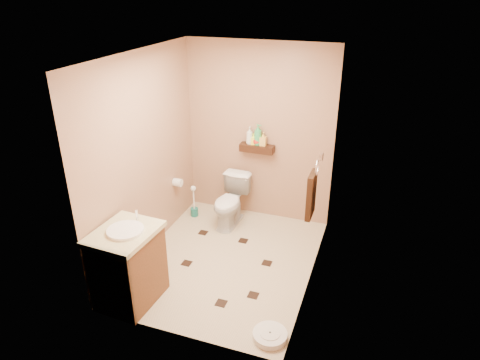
% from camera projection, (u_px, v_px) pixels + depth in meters
% --- Properties ---
extents(ground, '(2.50, 2.50, 0.00)m').
position_uv_depth(ground, '(227.00, 261.00, 5.12)').
color(ground, beige).
rests_on(ground, ground).
extents(wall_back, '(2.00, 0.04, 2.40)m').
position_uv_depth(wall_back, '(259.00, 134.00, 5.68)').
color(wall_back, '#A87A60').
rests_on(wall_back, ground).
extents(wall_front, '(2.00, 0.04, 2.40)m').
position_uv_depth(wall_front, '(171.00, 226.00, 3.54)').
color(wall_front, '#A87A60').
rests_on(wall_front, ground).
extents(wall_left, '(0.04, 2.50, 2.40)m').
position_uv_depth(wall_left, '(144.00, 158.00, 4.91)').
color(wall_left, '#A87A60').
rests_on(wall_left, ground).
extents(wall_right, '(0.04, 2.50, 2.40)m').
position_uv_depth(wall_right, '(317.00, 182.00, 4.31)').
color(wall_right, '#A87A60').
rests_on(wall_right, ground).
extents(ceiling, '(2.00, 2.50, 0.02)m').
position_uv_depth(ceiling, '(223.00, 55.00, 4.10)').
color(ceiling, white).
rests_on(ceiling, wall_back).
extents(wall_shelf, '(0.46, 0.14, 0.10)m').
position_uv_depth(wall_shelf, '(257.00, 148.00, 5.69)').
color(wall_shelf, '#331B0E').
rests_on(wall_shelf, wall_back).
extents(floor_accents, '(1.12, 1.31, 0.01)m').
position_uv_depth(floor_accents, '(228.00, 264.00, 5.06)').
color(floor_accents, black).
rests_on(floor_accents, ground).
extents(toilet, '(0.40, 0.68, 0.67)m').
position_uv_depth(toilet, '(230.00, 202.00, 5.77)').
color(toilet, white).
rests_on(toilet, ground).
extents(vanity, '(0.60, 0.71, 0.96)m').
position_uv_depth(vanity, '(128.00, 265.00, 4.34)').
color(vanity, brown).
rests_on(vanity, ground).
extents(bathroom_scale, '(0.42, 0.42, 0.07)m').
position_uv_depth(bathroom_scale, '(270.00, 335.00, 4.01)').
color(bathroom_scale, white).
rests_on(bathroom_scale, ground).
extents(toilet_brush, '(0.11, 0.11, 0.47)m').
position_uv_depth(toilet_brush, '(194.00, 205.00, 6.04)').
color(toilet_brush, '#1A6A61').
rests_on(toilet_brush, ground).
extents(towel_ring, '(0.12, 0.30, 0.76)m').
position_uv_depth(towel_ring, '(312.00, 193.00, 4.66)').
color(towel_ring, silver).
rests_on(towel_ring, wall_right).
extents(toilet_paper, '(0.12, 0.11, 0.12)m').
position_uv_depth(toilet_paper, '(178.00, 182.00, 5.70)').
color(toilet_paper, white).
rests_on(toilet_paper, wall_left).
extents(bottle_a, '(0.10, 0.10, 0.23)m').
position_uv_depth(bottle_a, '(250.00, 136.00, 5.65)').
color(bottle_a, silver).
rests_on(bottle_a, wall_shelf).
extents(bottle_b, '(0.08, 0.08, 0.15)m').
position_uv_depth(bottle_b, '(253.00, 139.00, 5.65)').
color(bottle_b, '#FBF634').
rests_on(bottle_b, wall_shelf).
extents(bottle_c, '(0.16, 0.16, 0.15)m').
position_uv_depth(bottle_c, '(257.00, 140.00, 5.64)').
color(bottle_c, red).
rests_on(bottle_c, wall_shelf).
extents(bottle_d, '(0.14, 0.14, 0.28)m').
position_uv_depth(bottle_d, '(258.00, 135.00, 5.61)').
color(bottle_d, '#38A85B').
rests_on(bottle_d, wall_shelf).
extents(bottle_e, '(0.08, 0.09, 0.18)m').
position_uv_depth(bottle_e, '(263.00, 139.00, 5.61)').
color(bottle_e, '#E7BA4D').
rests_on(bottle_e, wall_shelf).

